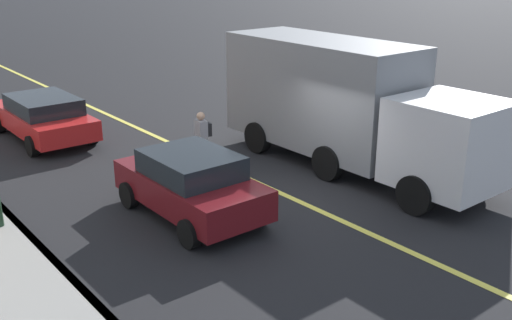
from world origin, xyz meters
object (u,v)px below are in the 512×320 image
(traffic_light_mast, at_px, (38,21))
(car_maroon, at_px, (191,183))
(truck_gray, at_px, (344,103))
(pedestrian_with_backpack, at_px, (202,137))
(car_red, at_px, (43,116))

(traffic_light_mast, bearing_deg, car_maroon, -128.01)
(truck_gray, bearing_deg, pedestrian_with_backpack, 57.30)
(pedestrian_with_backpack, bearing_deg, traffic_light_mast, 96.23)
(car_red, bearing_deg, pedestrian_with_backpack, -157.96)
(car_maroon, distance_m, traffic_light_mast, 4.49)
(truck_gray, xyz_separation_m, traffic_light_mast, (1.58, 7.21, 2.46))
(car_maroon, xyz_separation_m, traffic_light_mast, (1.77, 2.27, 3.44))
(car_red, distance_m, truck_gray, 9.29)
(car_maroon, xyz_separation_m, car_red, (7.70, 0.43, -0.03))
(pedestrian_with_backpack, bearing_deg, truck_gray, -122.70)
(truck_gray, xyz_separation_m, pedestrian_with_backpack, (2.02, 3.15, -0.82))
(pedestrian_with_backpack, height_order, traffic_light_mast, traffic_light_mast)
(truck_gray, bearing_deg, traffic_light_mast, 77.65)
(car_maroon, distance_m, pedestrian_with_backpack, 2.86)
(car_maroon, distance_m, truck_gray, 5.05)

